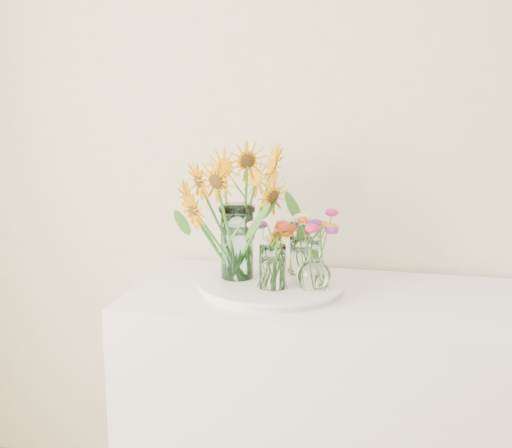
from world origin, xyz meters
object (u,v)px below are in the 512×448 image
at_px(counter, 353,430).
at_px(small_vase_b, 314,265).
at_px(small_vase_c, 301,256).
at_px(tray, 271,286).
at_px(small_vase_a, 272,268).
at_px(mason_jar, 237,242).

bearing_deg(counter, small_vase_b, -165.01).
bearing_deg(small_vase_c, counter, -28.18).
xyz_separation_m(tray, small_vase_b, (0.14, -0.03, 0.09)).
bearing_deg(small_vase_a, counter, 15.97).
relative_size(small_vase_a, small_vase_c, 1.08).
distance_m(tray, small_vase_a, 0.11).
bearing_deg(mason_jar, tray, -7.02).
xyz_separation_m(mason_jar, small_vase_b, (0.25, -0.05, -0.05)).
xyz_separation_m(tray, small_vase_c, (0.08, 0.11, 0.08)).
distance_m(mason_jar, small_vase_c, 0.22).
bearing_deg(small_vase_b, counter, 14.99).
distance_m(tray, small_vase_c, 0.15).
relative_size(tray, small_vase_a, 3.18).
bearing_deg(small_vase_a, mason_jar, 147.53).
relative_size(tray, small_vase_b, 2.93).
bearing_deg(small_vase_c, small_vase_b, -65.71).
height_order(mason_jar, small_vase_a, mason_jar).
distance_m(counter, small_vase_b, 0.57).
relative_size(counter, small_vase_c, 11.06).
xyz_separation_m(small_vase_a, small_vase_c, (0.06, 0.18, -0.01)).
distance_m(small_vase_b, small_vase_c, 0.15).
bearing_deg(small_vase_b, mason_jar, 169.47).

